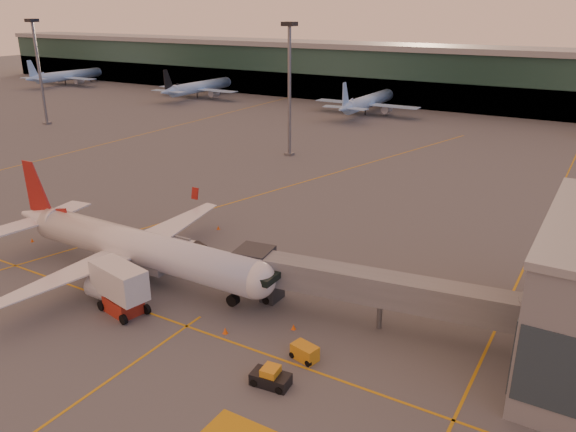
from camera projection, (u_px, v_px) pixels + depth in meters
The scene contains 15 objects.
ground at pixel (108, 336), 50.91m from camera, with size 600.00×600.00×0.00m, color #4C4F54.
taxi_markings at pixel (289, 193), 90.24m from camera, with size 100.12×173.00×0.01m.
terminal at pixel (482, 79), 162.02m from camera, with size 400.00×20.00×17.60m.
mast_west_far at pixel (38, 64), 138.86m from camera, with size 2.40×2.40×25.60m.
mast_west_near at pixel (289, 80), 108.47m from camera, with size 2.40×2.40×25.60m.
distant_aircraft_row at pixel (381, 115), 156.00m from camera, with size 290.00×34.00×13.00m.
main_airplane at pixel (133, 247), 60.85m from camera, with size 36.67×32.93×11.09m.
jet_bridge at pixel (397, 293), 50.54m from camera, with size 30.53×7.53×5.61m.
catering_truck at pixel (120, 286), 54.21m from camera, with size 6.69×3.95×4.87m.
gpu_cart at pixel (305, 353), 47.40m from camera, with size 2.54×1.84×1.34m.
pushback_tug at pixel (271, 378), 44.16m from camera, with size 3.24×1.98×1.59m.
cone_nose at pixel (294, 327), 51.94m from camera, with size 0.42×0.42×0.54m.
cone_tail at pixel (32, 240), 71.42m from camera, with size 0.38×0.38×0.48m.
cone_wing_left at pixel (218, 228), 75.45m from camera, with size 0.42×0.42×0.53m.
cone_fwd at pixel (225, 331), 51.27m from camera, with size 0.48×0.48×0.61m.
Camera 1 is at (36.53, -29.34, 27.99)m, focal length 35.00 mm.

